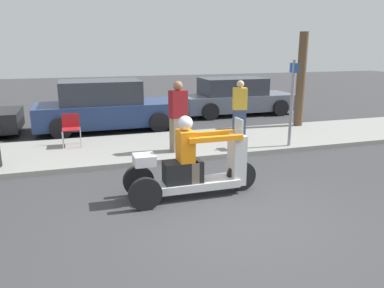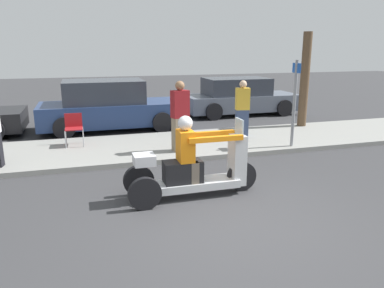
% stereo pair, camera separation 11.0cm
% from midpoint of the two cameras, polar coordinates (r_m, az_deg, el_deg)
% --- Properties ---
extents(ground_plane, '(60.00, 60.00, 0.00)m').
position_cam_midpoint_polar(ground_plane, '(5.90, 6.33, -11.99)').
color(ground_plane, '#38383A').
extents(sidewalk_strip, '(28.00, 2.80, 0.12)m').
position_cam_midpoint_polar(sidewalk_strip, '(10.01, -3.86, -0.31)').
color(sidewalk_strip, gray).
rests_on(sidewalk_strip, ground).
extents(motorcycle_trike, '(2.44, 0.76, 1.49)m').
position_cam_midpoint_polar(motorcycle_trike, '(6.69, 0.59, -3.73)').
color(motorcycle_trike, black).
rests_on(motorcycle_trike, ground).
extents(spectator_by_tree, '(0.42, 0.30, 1.60)m').
position_cam_midpoint_polar(spectator_by_tree, '(10.77, 7.96, 5.18)').
color(spectator_by_tree, '#38476B').
rests_on(spectator_by_tree, sidewalk_strip).
extents(spectator_end_of_line, '(0.45, 0.33, 1.72)m').
position_cam_midpoint_polar(spectator_end_of_line, '(9.14, -1.48, 4.01)').
color(spectator_end_of_line, gray).
rests_on(spectator_end_of_line, sidewalk_strip).
extents(folding_chair_set_back, '(0.47, 0.47, 0.82)m').
position_cam_midpoint_polar(folding_chair_set_back, '(10.25, -17.29, 2.66)').
color(folding_chair_set_back, '#A5A8AD').
rests_on(folding_chair_set_back, sidewalk_strip).
extents(parked_car_lot_center, '(4.53, 2.04, 1.60)m').
position_cam_midpoint_polar(parked_car_lot_center, '(12.45, -12.23, 5.59)').
color(parked_car_lot_center, navy).
rests_on(parked_car_lot_center, ground).
extents(parked_car_lot_left, '(4.48, 1.92, 1.45)m').
position_cam_midpoint_polar(parked_car_lot_left, '(15.05, 7.45, 7.07)').
color(parked_car_lot_left, slate).
rests_on(parked_car_lot_left, ground).
extents(tree_trunk, '(0.28, 0.28, 2.97)m').
position_cam_midpoint_polar(tree_trunk, '(12.62, 17.04, 9.32)').
color(tree_trunk, brown).
rests_on(tree_trunk, sidewalk_strip).
extents(street_sign, '(0.08, 0.36, 2.20)m').
position_cam_midpoint_polar(street_sign, '(9.89, 15.66, 6.45)').
color(street_sign, gray).
rests_on(street_sign, sidewalk_strip).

